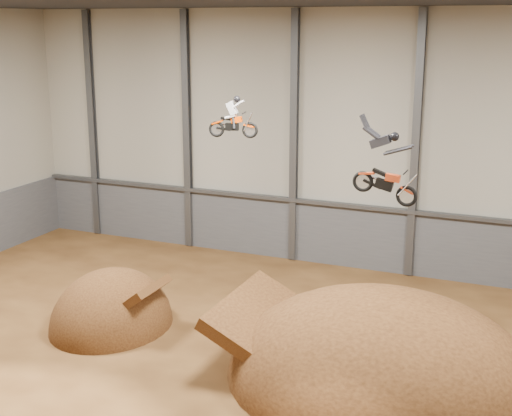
# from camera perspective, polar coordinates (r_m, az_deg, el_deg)

# --- Properties ---
(floor) EXTENTS (40.00, 40.00, 0.00)m
(floor) POSITION_cam_1_polar(r_m,az_deg,el_deg) (27.36, -1.38, -14.25)
(floor) COLOR #442812
(floor) RESTS_ON ground
(back_wall) EXTENTS (40.00, 0.10, 14.00)m
(back_wall) POSITION_cam_1_polar(r_m,az_deg,el_deg) (38.62, 7.83, 5.24)
(back_wall) COLOR #A29E8F
(back_wall) RESTS_ON ground
(lower_band_back) EXTENTS (39.80, 0.18, 3.50)m
(lower_band_back) POSITION_cam_1_polar(r_m,az_deg,el_deg) (39.71, 7.53, -2.28)
(lower_band_back) COLOR #505257
(lower_band_back) RESTS_ON ground
(steel_rail) EXTENTS (39.80, 0.35, 0.20)m
(steel_rail) POSITION_cam_1_polar(r_m,az_deg,el_deg) (39.09, 7.56, 0.19)
(steel_rail) COLOR #47494F
(steel_rail) RESTS_ON lower_band_back
(steel_column_0) EXTENTS (0.40, 0.36, 13.90)m
(steel_column_0) POSITION_cam_1_polar(r_m,az_deg,el_deg) (45.68, -12.95, 6.45)
(steel_column_0) COLOR #47494F
(steel_column_0) RESTS_ON ground
(steel_column_1) EXTENTS (0.40, 0.36, 13.90)m
(steel_column_1) POSITION_cam_1_polar(r_m,az_deg,el_deg) (42.15, -5.53, 6.09)
(steel_column_1) COLOR #47494F
(steel_column_1) RESTS_ON ground
(steel_column_2) EXTENTS (0.40, 0.36, 13.90)m
(steel_column_2) POSITION_cam_1_polar(r_m,az_deg,el_deg) (39.43, 3.06, 5.54)
(steel_column_2) COLOR #47494F
(steel_column_2) RESTS_ON ground
(steel_column_3) EXTENTS (0.40, 0.36, 13.90)m
(steel_column_3) POSITION_cam_1_polar(r_m,az_deg,el_deg) (37.70, 12.65, 4.79)
(steel_column_3) COLOR #47494F
(steel_column_3) RESTS_ON ground
(takeoff_ramp) EXTENTS (5.21, 6.01, 5.21)m
(takeoff_ramp) POSITION_cam_1_polar(r_m,az_deg,el_deg) (33.08, -11.43, -9.22)
(takeoff_ramp) COLOR #371E0D
(takeoff_ramp) RESTS_ON ground
(landing_ramp) EXTENTS (11.89, 10.51, 6.86)m
(landing_ramp) POSITION_cam_1_polar(r_m,az_deg,el_deg) (28.24, 9.91, -13.50)
(landing_ramp) COLOR #371E0D
(landing_ramp) RESTS_ON ground
(fmx_rider_a) EXTENTS (2.14, 1.13, 1.84)m
(fmx_rider_a) POSITION_cam_1_polar(r_m,az_deg,el_deg) (28.98, -1.84, 7.45)
(fmx_rider_a) COLOR #EC4300
(fmx_rider_b) EXTENTS (3.77, 0.96, 3.43)m
(fmx_rider_b) POSITION_cam_1_polar(r_m,az_deg,el_deg) (25.84, 10.15, 3.71)
(fmx_rider_b) COLOR #C53C17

